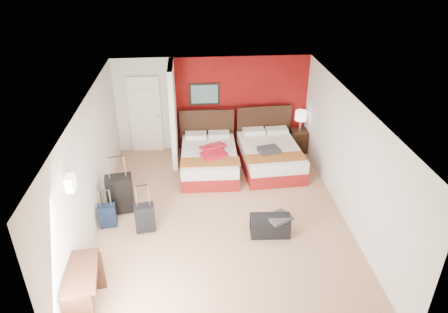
{
  "coord_description": "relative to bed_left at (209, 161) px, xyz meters",
  "views": [
    {
      "loc": [
        -0.53,
        -6.85,
        5.15
      ],
      "look_at": [
        0.11,
        0.8,
        1.0
      ],
      "focal_mm": 32.99,
      "sensor_mm": 36.0,
      "label": 1
    }
  ],
  "objects": [
    {
      "name": "suitcase_navy",
      "position": [
        -2.12,
        -2.0,
        -0.05
      ],
      "size": [
        0.36,
        0.24,
        0.47
      ],
      "primitive_type": "cube",
      "rotation": [
        0.0,
        0.0,
        0.11
      ],
      "color": "black",
      "rests_on": "ground"
    },
    {
      "name": "bed_left",
      "position": [
        0.0,
        0.0,
        0.0
      ],
      "size": [
        1.38,
        1.94,
        0.57
      ],
      "primitive_type": "cube",
      "rotation": [
        0.0,
        0.0,
        -0.02
      ],
      "color": "white",
      "rests_on": "ground"
    },
    {
      "name": "red_suitcase_open",
      "position": [
        0.1,
        -0.1,
        0.34
      ],
      "size": [
        0.84,
        0.95,
        0.1
      ],
      "primitive_type": "cube",
      "rotation": [
        0.0,
        0.0,
        0.41
      ],
      "color": "#AF0F23",
      "rests_on": "bed_left"
    },
    {
      "name": "partition_wall",
      "position": [
        -0.83,
        0.7,
        0.96
      ],
      "size": [
        0.12,
        1.2,
        2.5
      ],
      "primitive_type": "cube",
      "color": "silver",
      "rests_on": "ground"
    },
    {
      "name": "suitcase_black",
      "position": [
        -1.92,
        -1.5,
        0.12
      ],
      "size": [
        0.58,
        0.41,
        0.8
      ],
      "primitive_type": "cube",
      "rotation": [
        0.0,
        0.0,
        0.16
      ],
      "color": "black",
      "rests_on": "ground"
    },
    {
      "name": "red_accent_panel",
      "position": [
        0.92,
        1.32,
        0.96
      ],
      "size": [
        3.5,
        0.04,
        2.5
      ],
      "primitive_type": "cube",
      "color": "maroon",
      "rests_on": "ground"
    },
    {
      "name": "desk",
      "position": [
        -2.1,
        -4.08,
        0.11
      ],
      "size": [
        0.61,
        1.01,
        0.8
      ],
      "primitive_type": "cube",
      "rotation": [
        0.0,
        0.0,
        0.14
      ],
      "color": "black",
      "rests_on": "ground"
    },
    {
      "name": "room_walls",
      "position": [
        -1.24,
        -0.49,
        0.97
      ],
      "size": [
        5.02,
        6.52,
        2.5
      ],
      "color": "silver",
      "rests_on": "ground"
    },
    {
      "name": "bed_right",
      "position": [
        1.51,
        0.07,
        0.01
      ],
      "size": [
        1.49,
        2.05,
        0.59
      ],
      "primitive_type": "cube",
      "rotation": [
        0.0,
        0.0,
        0.06
      ],
      "color": "white",
      "rests_on": "ground"
    },
    {
      "name": "jacket_bundle",
      "position": [
        1.41,
        -0.23,
        0.36
      ],
      "size": [
        0.56,
        0.49,
        0.11
      ],
      "primitive_type": "cube",
      "rotation": [
        0.0,
        0.0,
        0.27
      ],
      "color": "#343439",
      "rests_on": "bed_right"
    },
    {
      "name": "jacket_draped",
      "position": [
        1.2,
        -2.54,
        0.12
      ],
      "size": [
        0.56,
        0.53,
        0.06
      ],
      "primitive_type": "cube",
      "rotation": [
        0.0,
        0.0,
        0.48
      ],
      "color": "#3C3C41",
      "rests_on": "duffel_bag"
    },
    {
      "name": "table_lamp",
      "position": [
        2.45,
        0.92,
        0.58
      ],
      "size": [
        0.36,
        0.36,
        0.55
      ],
      "primitive_type": "cylinder",
      "rotation": [
        0.0,
        0.0,
        -0.2
      ],
      "color": "silver",
      "rests_on": "nightstand"
    },
    {
      "name": "nightstand",
      "position": [
        2.45,
        0.92,
        0.01
      ],
      "size": [
        0.43,
        0.43,
        0.6
      ],
      "primitive_type": "cube",
      "rotation": [
        0.0,
        0.0,
        -0.02
      ],
      "color": "black",
      "rests_on": "ground"
    },
    {
      "name": "duffel_bag",
      "position": [
        1.05,
        -2.49,
        -0.1
      ],
      "size": [
        0.77,
        0.44,
        0.38
      ],
      "primitive_type": "cube",
      "rotation": [
        0.0,
        0.0,
        -0.05
      ],
      "color": "black",
      "rests_on": "ground"
    },
    {
      "name": "ground",
      "position": [
        0.17,
        -1.91,
        -0.29
      ],
      "size": [
        6.5,
        6.5,
        0.0
      ],
      "primitive_type": "plane",
      "color": "tan",
      "rests_on": "ground"
    },
    {
      "name": "entry_door",
      "position": [
        -1.58,
        1.29,
        0.74
      ],
      "size": [
        0.82,
        0.06,
        2.05
      ],
      "primitive_type": "cube",
      "color": "silver",
      "rests_on": "ground"
    },
    {
      "name": "suitcase_charcoal",
      "position": [
        -1.36,
        -2.2,
        -0.0
      ],
      "size": [
        0.41,
        0.29,
        0.56
      ],
      "primitive_type": "cube",
      "rotation": [
        0.0,
        0.0,
        0.15
      ],
      "color": "black",
      "rests_on": "ground"
    }
  ]
}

